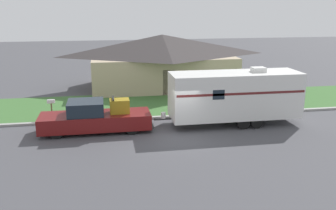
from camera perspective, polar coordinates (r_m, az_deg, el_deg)
name	(u,v)px	position (r m, az deg, el deg)	size (l,w,h in m)	color
ground_plane	(179,137)	(21.03, 1.75, -4.92)	(120.00, 120.00, 0.00)	#47474C
curb_strip	(168,117)	(24.51, -0.02, -1.81)	(80.00, 0.30, 0.14)	#999993
lawn_strip	(159,104)	(27.99, -1.30, 0.22)	(80.00, 7.00, 0.03)	#3D6B33
house_across_street	(162,60)	(33.41, -0.88, 6.86)	(13.27, 7.42, 4.65)	tan
pickup_truck	(95,118)	(22.11, -11.06, -1.92)	(6.47, 2.07, 2.00)	black
travel_trailer	(235,95)	(23.21, 10.18, 1.54)	(8.98, 2.45, 3.51)	black
mailbox	(51,104)	(25.07, -17.37, 0.10)	(0.48, 0.20, 1.31)	brown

